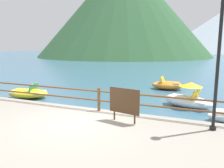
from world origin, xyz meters
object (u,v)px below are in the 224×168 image
lamp_post (219,46)px  pedal_boat_0 (28,93)px  pedal_boat_3 (188,99)px  sign_board (124,101)px  pedal_boat_4 (167,85)px

lamp_post → pedal_boat_0: lamp_post is taller
pedal_boat_0 → pedal_boat_3: pedal_boat_3 is taller
sign_board → pedal_boat_0: 7.58m
pedal_boat_0 → pedal_boat_3: 8.91m
lamp_post → sign_board: bearing=-172.4°
sign_board → pedal_boat_3: sign_board is taller
pedal_boat_3 → lamp_post: bearing=-75.5°
lamp_post → pedal_boat_0: bearing=165.9°
pedal_boat_3 → pedal_boat_4: pedal_boat_3 is taller
pedal_boat_4 → lamp_post: bearing=-71.9°
sign_board → pedal_boat_4: 8.74m
pedal_boat_3 → pedal_boat_4: 4.62m
lamp_post → pedal_boat_0: (-9.81, 2.46, -2.72)m
lamp_post → pedal_boat_3: bearing=104.5°
pedal_boat_3 → pedal_boat_0: bearing=-169.9°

